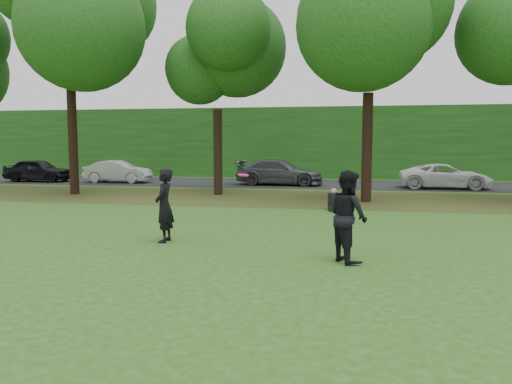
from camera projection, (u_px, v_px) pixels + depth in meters
ground at (182, 268)px, 10.16m from camera, size 120.00×120.00×0.00m
leaf_litter at (276, 198)px, 22.86m from camera, size 60.00×7.00×0.01m
street at (296, 183)px, 30.68m from camera, size 70.00×7.00×0.02m
far_hedge at (305, 143)px, 36.29m from camera, size 70.00×3.00×5.00m
player_left at (164, 206)px, 12.73m from camera, size 0.50×0.72×1.89m
player_right at (348, 216)px, 10.65m from camera, size 1.13×1.20×1.97m
parked_cars at (296, 173)px, 29.20m from camera, size 38.02×3.55×1.49m
frisbee at (243, 175)px, 12.07m from camera, size 0.38×0.38×0.06m
seated_person at (334, 202)px, 18.75m from camera, size 0.49×0.77×0.83m
tree_line at (269, 22)px, 22.07m from camera, size 55.30×7.90×12.31m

